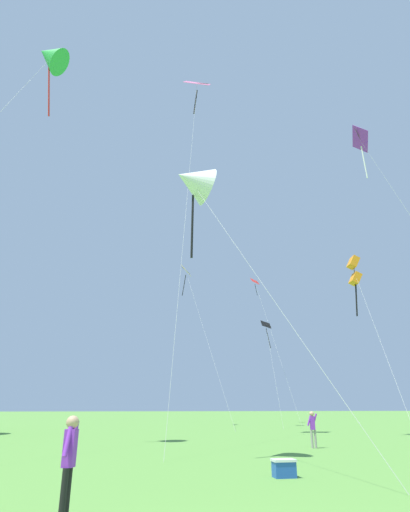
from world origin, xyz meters
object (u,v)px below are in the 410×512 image
at_px(kite_white_distant, 193,181).
at_px(person_child_small, 313,426).
at_px(kite_orange_box, 354,272).
at_px(kite_green_small, 50,57).
at_px(person_with_spool, 69,456).
at_px(kite_purple_streamer, 364,150).
at_px(kite_pink_low, 196,92).
at_px(picnic_cooler, 284,468).
at_px(kite_black_large, 267,331).
at_px(kite_red_high, 257,289).
at_px(kite_yellow_diamond, 187,279).

xyz_separation_m(kite_white_distant, person_child_small, (6.24, 4.28, -9.48)).
bearing_deg(kite_orange_box, kite_green_small, -167.65).
bearing_deg(person_child_small, person_with_spool, -130.07).
bearing_deg(kite_orange_box, person_with_spool, -132.91).
distance_m(kite_purple_streamer, person_child_small, 18.82).
height_order(kite_pink_low, kite_green_small, kite_pink_low).
bearing_deg(person_child_small, kite_purple_streamer, 22.68).
distance_m(kite_purple_streamer, kite_pink_low, 13.78).
distance_m(kite_green_small, person_child_small, 25.17).
xyz_separation_m(kite_pink_low, picnic_cooler, (0.06, -14.72, -25.09)).
relative_size(kite_black_large, kite_white_distant, 0.90).
relative_size(kite_purple_streamer, picnic_cooler, 33.54).
bearing_deg(kite_purple_streamer, picnic_cooler, -136.69).
bearing_deg(kite_red_high, kite_pink_low, -117.60).
bearing_deg(kite_white_distant, kite_red_high, 68.20).
bearing_deg(person_with_spool, kite_red_high, 67.76).
height_order(kite_black_large, kite_green_small, kite_green_small).
height_order(kite_red_high, kite_yellow_diamond, kite_red_high).
xyz_separation_m(kite_purple_streamer, kite_red_high, (0.33, 26.09, -2.75)).
distance_m(kite_yellow_diamond, kite_green_small, 25.66).
xyz_separation_m(kite_purple_streamer, kite_orange_box, (0.27, 3.65, -7.60)).
height_order(kite_green_small, picnic_cooler, kite_green_small).
xyz_separation_m(kite_white_distant, picnic_cooler, (1.98, -3.25, -10.19)).
relative_size(kite_red_high, kite_green_small, 0.75).
bearing_deg(kite_yellow_diamond, kite_orange_box, -61.00).
bearing_deg(kite_orange_box, kite_white_distant, -140.92).
bearing_deg(kite_red_high, person_with_spool, -112.24).
bearing_deg(person_child_small, kite_yellow_diamond, 96.22).
distance_m(kite_red_high, kite_green_small, 34.90).
relative_size(kite_black_large, kite_purple_streamer, 0.51).
bearing_deg(kite_green_small, kite_black_large, 45.17).
distance_m(kite_white_distant, kite_green_small, 15.05).
xyz_separation_m(kite_white_distant, kite_yellow_diamond, (3.66, 27.97, 4.43)).
bearing_deg(person_child_small, kite_red_high, 76.33).
height_order(kite_white_distant, picnic_cooler, kite_white_distant).
height_order(kite_white_distant, kite_pink_low, kite_pink_low).
height_order(kite_purple_streamer, kite_orange_box, kite_purple_streamer).
xyz_separation_m(kite_purple_streamer, kite_green_small, (-20.84, -0.97, 3.38)).
bearing_deg(kite_black_large, kite_yellow_diamond, 165.68).
xyz_separation_m(kite_black_large, picnic_cooler, (-9.79, -29.15, -8.85)).
bearing_deg(kite_green_small, kite_pink_low, 28.63).
relative_size(kite_purple_streamer, person_child_small, 13.04).
distance_m(kite_red_high, kite_orange_box, 22.96).
bearing_deg(picnic_cooler, person_child_small, 60.53).
height_order(kite_purple_streamer, kite_yellow_diamond, kite_purple_streamer).
bearing_deg(person_with_spool, kite_yellow_diamond, 79.04).
bearing_deg(kite_green_small, picnic_cooler, -43.42).
bearing_deg(picnic_cooler, kite_pink_low, 90.24).
bearing_deg(kite_yellow_diamond, kite_red_high, 28.43).
relative_size(kite_black_large, kite_yellow_diamond, 0.62).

